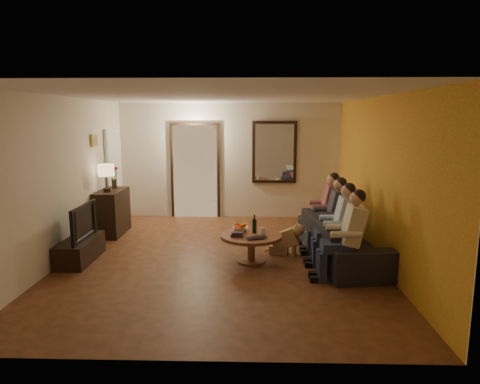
{
  "coord_description": "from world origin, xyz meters",
  "views": [
    {
      "loc": [
        0.5,
        -6.69,
        2.27
      ],
      "look_at": [
        0.3,
        0.3,
        1.05
      ],
      "focal_mm": 32.0,
      "sensor_mm": 36.0,
      "label": 1
    }
  ],
  "objects_px": {
    "tv": "(78,222)",
    "sofa": "(341,239)",
    "wine_bottle": "(254,224)",
    "laptop": "(258,239)",
    "person_b": "(340,228)",
    "person_d": "(326,211)",
    "tv_stand": "(80,250)",
    "dog": "(285,238)",
    "person_a": "(348,239)",
    "coffee_table": "(251,248)",
    "table_lamp": "(106,178)",
    "person_c": "(332,219)",
    "bowl": "(240,229)",
    "dresser": "(112,212)"
  },
  "relations": [
    {
      "from": "table_lamp",
      "to": "sofa",
      "type": "distance_m",
      "value": 4.44
    },
    {
      "from": "laptop",
      "to": "tv_stand",
      "type": "bearing_deg",
      "value": 148.65
    },
    {
      "from": "tv_stand",
      "to": "dog",
      "type": "xyz_separation_m",
      "value": [
        3.31,
        0.43,
        0.1
      ]
    },
    {
      "from": "tv",
      "to": "laptop",
      "type": "distance_m",
      "value": 2.86
    },
    {
      "from": "table_lamp",
      "to": "person_c",
      "type": "distance_m",
      "value": 4.23
    },
    {
      "from": "table_lamp",
      "to": "person_b",
      "type": "distance_m",
      "value": 4.4
    },
    {
      "from": "person_b",
      "to": "person_a",
      "type": "bearing_deg",
      "value": -90.0
    },
    {
      "from": "bowl",
      "to": "coffee_table",
      "type": "bearing_deg",
      "value": -50.71
    },
    {
      "from": "tv_stand",
      "to": "wine_bottle",
      "type": "relative_size",
      "value": 3.49
    },
    {
      "from": "table_lamp",
      "to": "tv_stand",
      "type": "xyz_separation_m",
      "value": [
        0.0,
        -1.41,
        -0.96
      ]
    },
    {
      "from": "person_d",
      "to": "wine_bottle",
      "type": "relative_size",
      "value": 3.87
    },
    {
      "from": "sofa",
      "to": "person_b",
      "type": "bearing_deg",
      "value": 155.05
    },
    {
      "from": "coffee_table",
      "to": "laptop",
      "type": "distance_m",
      "value": 0.38
    },
    {
      "from": "table_lamp",
      "to": "person_d",
      "type": "xyz_separation_m",
      "value": [
        4.09,
        -0.32,
        -0.55
      ]
    },
    {
      "from": "person_a",
      "to": "person_d",
      "type": "distance_m",
      "value": 1.8
    },
    {
      "from": "person_a",
      "to": "laptop",
      "type": "relative_size",
      "value": 3.65
    },
    {
      "from": "person_a",
      "to": "person_b",
      "type": "height_order",
      "value": "same"
    },
    {
      "from": "table_lamp",
      "to": "coffee_table",
      "type": "xyz_separation_m",
      "value": [
        2.74,
        -1.38,
        -0.92
      ]
    },
    {
      "from": "tv_stand",
      "to": "dog",
      "type": "distance_m",
      "value": 3.33
    },
    {
      "from": "table_lamp",
      "to": "person_d",
      "type": "relative_size",
      "value": 0.45
    },
    {
      "from": "dresser",
      "to": "bowl",
      "type": "bearing_deg",
      "value": -28.4
    },
    {
      "from": "dresser",
      "to": "dog",
      "type": "height_order",
      "value": "dresser"
    },
    {
      "from": "laptop",
      "to": "wine_bottle",
      "type": "bearing_deg",
      "value": 71.28
    },
    {
      "from": "person_b",
      "to": "person_d",
      "type": "relative_size",
      "value": 1.0
    },
    {
      "from": "tv",
      "to": "laptop",
      "type": "height_order",
      "value": "tv"
    },
    {
      "from": "person_d",
      "to": "wine_bottle",
      "type": "height_order",
      "value": "person_d"
    },
    {
      "from": "sofa",
      "to": "person_a",
      "type": "height_order",
      "value": "person_a"
    },
    {
      "from": "tv_stand",
      "to": "person_c",
      "type": "xyz_separation_m",
      "value": [
        4.09,
        0.49,
        0.42
      ]
    },
    {
      "from": "table_lamp",
      "to": "person_a",
      "type": "height_order",
      "value": "table_lamp"
    },
    {
      "from": "sofa",
      "to": "person_a",
      "type": "xyz_separation_m",
      "value": [
        -0.1,
        -0.9,
        0.26
      ]
    },
    {
      "from": "tv",
      "to": "person_d",
      "type": "bearing_deg",
      "value": -75.1
    },
    {
      "from": "tv",
      "to": "sofa",
      "type": "distance_m",
      "value": 4.21
    },
    {
      "from": "sofa",
      "to": "laptop",
      "type": "distance_m",
      "value": 1.43
    },
    {
      "from": "dresser",
      "to": "tv",
      "type": "distance_m",
      "value": 1.64
    },
    {
      "from": "person_b",
      "to": "tv_stand",
      "type": "bearing_deg",
      "value": 178.45
    },
    {
      "from": "wine_bottle",
      "to": "dog",
      "type": "bearing_deg",
      "value": 30.57
    },
    {
      "from": "person_b",
      "to": "dog",
      "type": "distance_m",
      "value": 1.01
    },
    {
      "from": "wine_bottle",
      "to": "laptop",
      "type": "distance_m",
      "value": 0.41
    },
    {
      "from": "tv_stand",
      "to": "laptop",
      "type": "height_order",
      "value": "laptop"
    },
    {
      "from": "tv_stand",
      "to": "wine_bottle",
      "type": "bearing_deg",
      "value": 2.56
    },
    {
      "from": "person_d",
      "to": "laptop",
      "type": "distance_m",
      "value": 1.84
    },
    {
      "from": "person_b",
      "to": "wine_bottle",
      "type": "height_order",
      "value": "person_b"
    },
    {
      "from": "tv_stand",
      "to": "coffee_table",
      "type": "distance_m",
      "value": 2.74
    },
    {
      "from": "tv",
      "to": "person_b",
      "type": "xyz_separation_m",
      "value": [
        4.09,
        -0.11,
        -0.04
      ]
    },
    {
      "from": "person_b",
      "to": "bowl",
      "type": "distance_m",
      "value": 1.58
    },
    {
      "from": "dog",
      "to": "laptop",
      "type": "distance_m",
      "value": 0.85
    },
    {
      "from": "tv",
      "to": "dog",
      "type": "height_order",
      "value": "tv"
    },
    {
      "from": "person_c",
      "to": "laptop",
      "type": "xyz_separation_m",
      "value": [
        -1.25,
        -0.74,
        -0.14
      ]
    },
    {
      "from": "table_lamp",
      "to": "tv",
      "type": "relative_size",
      "value": 0.56
    },
    {
      "from": "person_d",
      "to": "tv_stand",
      "type": "bearing_deg",
      "value": -165.1
    }
  ]
}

